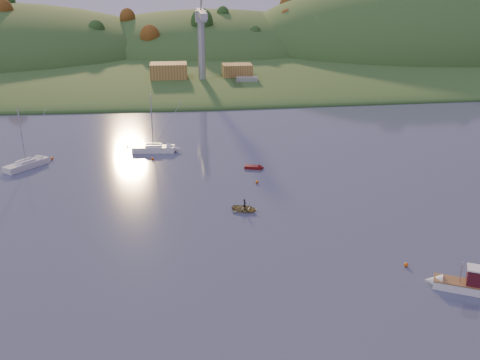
{
  "coord_description": "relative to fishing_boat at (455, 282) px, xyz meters",
  "views": [
    {
      "loc": [
        -5.73,
        -41.35,
        31.35
      ],
      "look_at": [
        3.07,
        32.77,
        3.02
      ],
      "focal_mm": 40.0,
      "sensor_mm": 36.0,
      "label": 1
    }
  ],
  "objects": [
    {
      "name": "buoy_3",
      "position": [
        -38.93,
        56.0,
        -0.61
      ],
      "size": [
        0.5,
        0.5,
        0.5
      ],
      "primitive_type": "sphere",
      "color": "#EE5E0C",
      "rests_on": "ground"
    },
    {
      "name": "hillside_trees",
      "position": [
        -23.04,
        179.82,
        -0.86
      ],
      "size": [
        280.0,
        50.0,
        32.0
      ],
      "primitive_type": null,
      "color": "#173E16",
      "rests_on": "ground"
    },
    {
      "name": "work_vessel",
      "position": [
        -8.04,
        110.84,
        0.5
      ],
      "size": [
        15.19,
        6.46,
        3.81
      ],
      "rotation": [
        0.0,
        0.0,
        -0.08
      ],
      "color": "slate",
      "rests_on": "ground"
    },
    {
      "name": "hill_center",
      "position": [
        -13.04,
        204.82,
        -0.86
      ],
      "size": [
        140.0,
        120.0,
        36.0
      ],
      "primitive_type": "ellipsoid",
      "color": "#2D4C1E",
      "rests_on": "ground"
    },
    {
      "name": "sailboat_near",
      "position": [
        -55.69,
        45.94,
        -0.15
      ],
      "size": [
        6.79,
        7.42,
        10.76
      ],
      "rotation": [
        0.0,
        0.0,
        0.87
      ],
      "color": "silver",
      "rests_on": "ground"
    },
    {
      "name": "buoy_4",
      "position": [
        -33.74,
        47.65,
        -0.61
      ],
      "size": [
        0.5,
        0.5,
        0.5
      ],
      "primitive_type": "sphere",
      "color": "#EE5E0C",
      "rests_on": "ground"
    },
    {
      "name": "buoy_0",
      "position": [
        -3.25,
        5.13,
        -0.61
      ],
      "size": [
        0.5,
        0.5,
        0.5
      ],
      "primitive_type": "sphere",
      "color": "#EE5E0C",
      "rests_on": "ground"
    },
    {
      "name": "red_tender",
      "position": [
        -15.42,
        40.68,
        -0.61
      ],
      "size": [
        3.7,
        2.18,
        1.19
      ],
      "rotation": [
        0.0,
        0.0,
        -0.3
      ],
      "color": "#600D0E",
      "rests_on": "ground"
    },
    {
      "name": "paddler",
      "position": [
        -19.85,
        22.98,
        -0.08
      ],
      "size": [
        0.58,
        0.68,
        1.56
      ],
      "primitive_type": "imported",
      "rotation": [
        0.0,
        0.0,
        1.13
      ],
      "color": "black",
      "rests_on": "ground"
    },
    {
      "name": "fishing_boat",
      "position": [
        0.0,
        0.0,
        0.0
      ],
      "size": [
        6.29,
        4.47,
        3.89
      ],
      "rotation": [
        0.0,
        0.0,
        2.67
      ],
      "color": "white",
      "rests_on": "ground"
    },
    {
      "name": "far_shore",
      "position": [
        -23.04,
        224.82,
        -0.86
      ],
      "size": [
        620.0,
        220.0,
        1.5
      ],
      "primitive_type": "cube",
      "color": "#2D4C1E",
      "rests_on": "ground"
    },
    {
      "name": "shed_west",
      "position": [
        -31.04,
        117.82,
        3.94
      ],
      "size": [
        11.0,
        8.0,
        4.8
      ],
      "primitive_type": "cube",
      "color": "#9A6733",
      "rests_on": "wharf"
    },
    {
      "name": "buoy_2",
      "position": [
        -52.17,
        50.19,
        -0.61
      ],
      "size": [
        0.5,
        0.5,
        0.5
      ],
      "primitive_type": "sphere",
      "color": "#EE5E0C",
      "rests_on": "ground"
    },
    {
      "name": "wharf",
      "position": [
        -18.04,
        116.82,
        0.34
      ],
      "size": [
        42.0,
        16.0,
        2.4
      ],
      "primitive_type": "cube",
      "color": "slate",
      "rests_on": "ground"
    },
    {
      "name": "buoy_1",
      "position": [
        -16.46,
        33.68,
        -0.61
      ],
      "size": [
        0.5,
        0.5,
        0.5
      ],
      "primitive_type": "sphere",
      "color": "#EE5E0C",
      "rests_on": "ground"
    },
    {
      "name": "ground",
      "position": [
        -23.04,
        -5.18,
        -0.86
      ],
      "size": [
        500.0,
        500.0,
        0.0
      ],
      "primitive_type": "plane",
      "color": "#353A57",
      "rests_on": "ground"
    },
    {
      "name": "shore_slope",
      "position": [
        -23.04,
        159.82,
        -0.86
      ],
      "size": [
        640.0,
        150.0,
        7.0
      ],
      "primitive_type": "ellipsoid",
      "color": "#2D4C1E",
      "rests_on": "ground"
    },
    {
      "name": "dock_crane",
      "position": [
        -21.04,
        113.21,
        16.32
      ],
      "size": [
        3.2,
        28.0,
        20.3
      ],
      "color": "#B7B7BC",
      "rests_on": "wharf"
    },
    {
      "name": "shed_east",
      "position": [
        -10.04,
        118.82,
        3.54
      ],
      "size": [
        9.0,
        7.0,
        4.0
      ],
      "primitive_type": "cube",
      "color": "#9A6733",
      "rests_on": "wharf"
    },
    {
      "name": "sailboat_far",
      "position": [
        -33.73,
        52.66,
        -0.13
      ],
      "size": [
        8.25,
        3.2,
        11.17
      ],
      "rotation": [
        0.0,
        0.0,
        -0.1
      ],
      "color": "white",
      "rests_on": "ground"
    },
    {
      "name": "hill_right",
      "position": [
        71.96,
        189.82,
        -0.86
      ],
      "size": [
        150.0,
        130.0,
        60.0
      ],
      "primitive_type": "ellipsoid",
      "color": "#2D4C1E",
      "rests_on": "ground"
    },
    {
      "name": "canoe",
      "position": [
        -19.85,
        22.98,
        -0.47
      ],
      "size": [
        4.49,
        3.98,
        0.77
      ],
      "primitive_type": "imported",
      "rotation": [
        0.0,
        0.0,
        1.13
      ],
      "color": "#9B8D55",
      "rests_on": "ground"
    }
  ]
}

